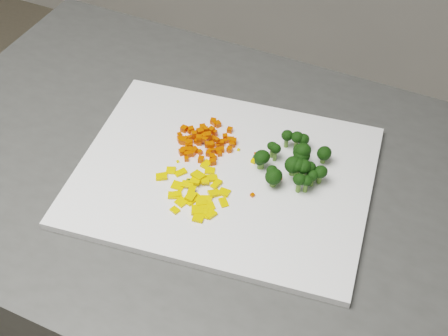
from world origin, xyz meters
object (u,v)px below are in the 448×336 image
at_px(carrot_pile, 204,137).
at_px(pepper_pile, 192,187).
at_px(broccoli_pile, 297,159).
at_px(cutting_board, 224,175).
at_px(counter_block, 202,321).

relative_size(carrot_pile, pepper_pile, 0.86).
height_order(carrot_pile, broccoli_pile, broccoli_pile).
xyz_separation_m(carrot_pile, broccoli_pile, (0.15, -0.00, 0.01)).
xyz_separation_m(cutting_board, pepper_pile, (-0.03, -0.05, 0.01)).
distance_m(pepper_pile, broccoli_pile, 0.16).
xyz_separation_m(counter_block, cutting_board, (0.05, -0.00, 0.46)).
bearing_deg(counter_block, carrot_pile, 93.31).
distance_m(cutting_board, pepper_pile, 0.06).
distance_m(carrot_pile, broccoli_pile, 0.15).
bearing_deg(cutting_board, pepper_pile, -117.66).
bearing_deg(broccoli_pile, pepper_pile, -141.40).
distance_m(counter_block, cutting_board, 0.46).
relative_size(pepper_pile, broccoli_pile, 0.97).
height_order(cutting_board, carrot_pile, carrot_pile).
bearing_deg(pepper_pile, cutting_board, 62.34).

